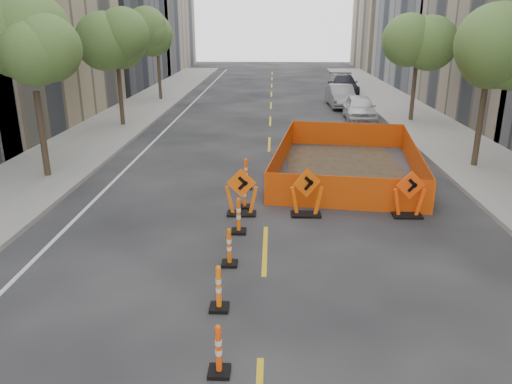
{
  "coord_description": "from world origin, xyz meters",
  "views": [
    {
      "loc": [
        0.18,
        -7.93,
        5.67
      ],
      "look_at": [
        -0.29,
        5.46,
        1.1
      ],
      "focal_mm": 35.0,
      "sensor_mm": 36.0,
      "label": 1
    }
  ],
  "objects_px": {
    "parked_car_mid": "(341,96)",
    "channelizer_6": "(245,194)",
    "channelizer_2": "(219,350)",
    "parked_car_far": "(343,85)",
    "channelizer_4": "(229,247)",
    "chevron_sign_right": "(409,194)",
    "chevron_sign_center": "(307,192)",
    "channelizer_7": "(246,173)",
    "chevron_sign_left": "(241,192)",
    "channelizer_5": "(239,215)",
    "channelizer_3": "(219,288)",
    "parked_car_near": "(360,108)"
  },
  "relations": [
    {
      "from": "channelizer_4",
      "to": "chevron_sign_center",
      "type": "relative_size",
      "value": 0.64
    },
    {
      "from": "parked_car_mid",
      "to": "channelizer_6",
      "type": "bearing_deg",
      "value": -107.73
    },
    {
      "from": "parked_car_near",
      "to": "channelizer_6",
      "type": "bearing_deg",
      "value": -109.85
    },
    {
      "from": "channelizer_2",
      "to": "channelizer_3",
      "type": "relative_size",
      "value": 0.95
    },
    {
      "from": "channelizer_5",
      "to": "parked_car_mid",
      "type": "xyz_separation_m",
      "value": [
        5.68,
        22.57,
        0.23
      ]
    },
    {
      "from": "channelizer_6",
      "to": "chevron_sign_left",
      "type": "bearing_deg",
      "value": -95.77
    },
    {
      "from": "channelizer_5",
      "to": "channelizer_6",
      "type": "bearing_deg",
      "value": 88.42
    },
    {
      "from": "channelizer_3",
      "to": "channelizer_4",
      "type": "relative_size",
      "value": 1.03
    },
    {
      "from": "channelizer_6",
      "to": "channelizer_2",
      "type": "bearing_deg",
      "value": -89.88
    },
    {
      "from": "parked_car_near",
      "to": "parked_car_mid",
      "type": "relative_size",
      "value": 0.96
    },
    {
      "from": "channelizer_7",
      "to": "parked_car_far",
      "type": "height_order",
      "value": "parked_car_far"
    },
    {
      "from": "channelizer_4",
      "to": "channelizer_7",
      "type": "distance_m",
      "value": 6.01
    },
    {
      "from": "channelizer_2",
      "to": "parked_car_far",
      "type": "height_order",
      "value": "parked_car_far"
    },
    {
      "from": "chevron_sign_right",
      "to": "parked_car_mid",
      "type": "xyz_separation_m",
      "value": [
        0.59,
        21.17,
        0.02
      ]
    },
    {
      "from": "channelizer_6",
      "to": "channelizer_7",
      "type": "xyz_separation_m",
      "value": [
        -0.07,
        2.0,
        0.08
      ]
    },
    {
      "from": "channelizer_2",
      "to": "parked_car_far",
      "type": "xyz_separation_m",
      "value": [
        6.6,
        34.97,
        0.32
      ]
    },
    {
      "from": "channelizer_3",
      "to": "chevron_sign_right",
      "type": "xyz_separation_m",
      "value": [
        5.23,
        5.41,
        0.24
      ]
    },
    {
      "from": "channelizer_5",
      "to": "parked_car_near",
      "type": "height_order",
      "value": "parked_car_near"
    },
    {
      "from": "chevron_sign_center",
      "to": "chevron_sign_right",
      "type": "bearing_deg",
      "value": -24.29
    },
    {
      "from": "channelizer_7",
      "to": "parked_car_mid",
      "type": "xyz_separation_m",
      "value": [
        5.69,
        18.57,
        0.2
      ]
    },
    {
      "from": "channelizer_3",
      "to": "channelizer_5",
      "type": "height_order",
      "value": "channelizer_5"
    },
    {
      "from": "chevron_sign_right",
      "to": "channelizer_3",
      "type": "bearing_deg",
      "value": -143.12
    },
    {
      "from": "channelizer_4",
      "to": "chevron_sign_center",
      "type": "bearing_deg",
      "value": 58.5
    },
    {
      "from": "channelizer_6",
      "to": "channelizer_7",
      "type": "bearing_deg",
      "value": 91.93
    },
    {
      "from": "channelizer_7",
      "to": "parked_car_near",
      "type": "xyz_separation_m",
      "value": [
        6.2,
        13.47,
        0.19
      ]
    },
    {
      "from": "chevron_sign_right",
      "to": "parked_car_mid",
      "type": "relative_size",
      "value": 0.32
    },
    {
      "from": "parked_car_far",
      "to": "channelizer_2",
      "type": "bearing_deg",
      "value": -99.19
    },
    {
      "from": "channelizer_4",
      "to": "chevron_sign_right",
      "type": "bearing_deg",
      "value": 33.28
    },
    {
      "from": "channelizer_4",
      "to": "channelizer_6",
      "type": "xyz_separation_m",
      "value": [
        0.15,
        4.01,
        -0.01
      ]
    },
    {
      "from": "channelizer_5",
      "to": "channelizer_7",
      "type": "distance_m",
      "value": 4.01
    },
    {
      "from": "channelizer_4",
      "to": "chevron_sign_left",
      "type": "bearing_deg",
      "value": 88.54
    },
    {
      "from": "chevron_sign_center",
      "to": "parked_car_near",
      "type": "relative_size",
      "value": 0.35
    },
    {
      "from": "channelizer_6",
      "to": "channelizer_5",
      "type": "bearing_deg",
      "value": -91.58
    },
    {
      "from": "channelizer_3",
      "to": "channelizer_5",
      "type": "xyz_separation_m",
      "value": [
        0.14,
        4.01,
        0.02
      ]
    },
    {
      "from": "channelizer_2",
      "to": "channelizer_4",
      "type": "bearing_deg",
      "value": 92.36
    },
    {
      "from": "channelizer_6",
      "to": "chevron_sign_left",
      "type": "distance_m",
      "value": 0.66
    },
    {
      "from": "channelizer_6",
      "to": "chevron_sign_right",
      "type": "xyz_separation_m",
      "value": [
        5.04,
        -0.6,
        0.26
      ]
    },
    {
      "from": "parked_car_near",
      "to": "channelizer_2",
      "type": "bearing_deg",
      "value": -102.82
    },
    {
      "from": "channelizer_4",
      "to": "channelizer_7",
      "type": "relative_size",
      "value": 0.88
    },
    {
      "from": "parked_car_near",
      "to": "chevron_sign_right",
      "type": "bearing_deg",
      "value": -92.12
    },
    {
      "from": "channelizer_2",
      "to": "channelizer_6",
      "type": "xyz_separation_m",
      "value": [
        -0.02,
        8.01,
        0.0
      ]
    },
    {
      "from": "channelizer_7",
      "to": "chevron_sign_left",
      "type": "bearing_deg",
      "value": -89.86
    },
    {
      "from": "channelizer_5",
      "to": "chevron_sign_right",
      "type": "xyz_separation_m",
      "value": [
        5.09,
        1.4,
        0.22
      ]
    },
    {
      "from": "channelizer_4",
      "to": "channelizer_7",
      "type": "xyz_separation_m",
      "value": [
        0.08,
        6.01,
        0.07
      ]
    },
    {
      "from": "channelizer_2",
      "to": "channelizer_4",
      "type": "height_order",
      "value": "channelizer_4"
    },
    {
      "from": "chevron_sign_left",
      "to": "chevron_sign_center",
      "type": "height_order",
      "value": "chevron_sign_center"
    },
    {
      "from": "chevron_sign_right",
      "to": "parked_car_mid",
      "type": "bearing_deg",
      "value": 79.35
    },
    {
      "from": "channelizer_2",
      "to": "chevron_sign_left",
      "type": "distance_m",
      "value": 7.41
    },
    {
      "from": "channelizer_3",
      "to": "parked_car_far",
      "type": "xyz_separation_m",
      "value": [
        6.81,
        32.96,
        0.3
      ]
    },
    {
      "from": "channelizer_4",
      "to": "parked_car_near",
      "type": "bearing_deg",
      "value": 72.14
    }
  ]
}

